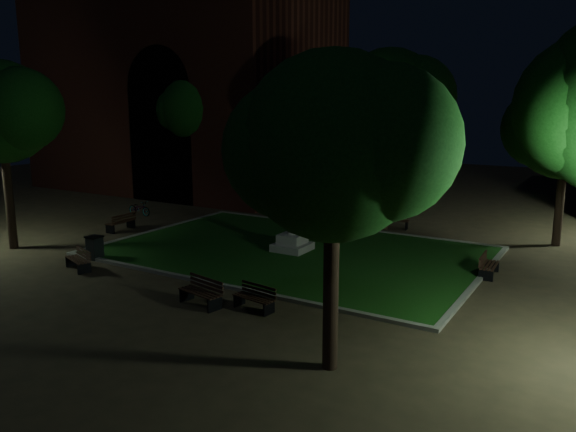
% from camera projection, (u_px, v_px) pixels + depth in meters
% --- Properties ---
extents(ground, '(80.00, 80.00, 0.00)m').
position_uv_depth(ground, '(266.00, 264.00, 21.82)').
color(ground, '#3F3222').
extents(lawn, '(15.00, 10.00, 0.08)m').
position_uv_depth(lawn, '(292.00, 251.00, 23.49)').
color(lawn, '#1A4C14').
rests_on(lawn, ground).
extents(lawn_kerb, '(15.40, 10.40, 0.12)m').
position_uv_depth(lawn_kerb, '(292.00, 251.00, 23.48)').
color(lawn_kerb, slate).
rests_on(lawn_kerb, ground).
extents(monument, '(1.40, 1.40, 3.20)m').
position_uv_depth(monument, '(292.00, 230.00, 23.30)').
color(monument, '#A29B92').
rests_on(monument, lawn).
extents(building_main, '(20.00, 12.00, 15.00)m').
position_uv_depth(building_main, '(185.00, 84.00, 39.91)').
color(building_main, '#4E2017').
rests_on(building_main, ground).
extents(tree_west, '(5.21, 4.25, 7.91)m').
position_uv_depth(tree_west, '(1.00, 112.00, 22.95)').
color(tree_west, black).
rests_on(tree_west, ground).
extents(tree_north_wl, '(5.59, 4.56, 8.51)m').
position_uv_depth(tree_north_wl, '(314.00, 101.00, 27.83)').
color(tree_north_wl, black).
rests_on(tree_north_wl, ground).
extents(tree_north_er, '(5.82, 4.75, 8.69)m').
position_uv_depth(tree_north_er, '(391.00, 99.00, 26.40)').
color(tree_north_er, black).
rests_on(tree_north_er, ground).
extents(tree_ne, '(5.58, 4.56, 7.47)m').
position_uv_depth(tree_ne, '(570.00, 126.00, 23.51)').
color(tree_ne, black).
rests_on(tree_ne, ground).
extents(tree_se, '(5.19, 4.24, 7.35)m').
position_uv_depth(tree_se, '(337.00, 147.00, 12.22)').
color(tree_se, black).
rests_on(tree_se, ground).
extents(tree_nw, '(5.54, 4.53, 8.03)m').
position_uv_depth(tree_nw, '(199.00, 109.00, 34.21)').
color(tree_nw, black).
rests_on(tree_nw, ground).
extents(tree_far_north, '(5.06, 4.13, 7.40)m').
position_uv_depth(tree_far_north, '(313.00, 117.00, 31.67)').
color(tree_far_north, black).
rests_on(tree_far_north, ground).
extents(lamppost_nw, '(1.18, 0.28, 4.51)m').
position_uv_depth(lamppost_nw, '(194.00, 150.00, 35.94)').
color(lamppost_nw, black).
rests_on(lamppost_nw, ground).
extents(bench_near_left, '(1.63, 0.84, 0.86)m').
position_uv_depth(bench_near_left, '(202.00, 293.00, 17.33)').
color(bench_near_left, black).
rests_on(bench_near_left, ground).
extents(bench_near_right, '(1.43, 0.67, 0.76)m').
position_uv_depth(bench_near_right, '(255.00, 298.00, 16.98)').
color(bench_near_right, black).
rests_on(bench_near_right, ground).
extents(bench_west_near, '(1.51, 0.94, 0.78)m').
position_uv_depth(bench_west_near, '(79.00, 260.00, 21.01)').
color(bench_west_near, black).
rests_on(bench_west_near, ground).
extents(bench_left_side, '(0.61, 1.58, 0.86)m').
position_uv_depth(bench_left_side, '(121.00, 223.00, 27.28)').
color(bench_left_side, black).
rests_on(bench_left_side, ground).
extents(bench_right_side, '(0.57, 1.47, 0.80)m').
position_uv_depth(bench_right_side, '(488.00, 266.00, 20.25)').
color(bench_right_side, black).
rests_on(bench_right_side, ground).
extents(bench_far_side, '(1.53, 0.74, 0.81)m').
position_uv_depth(bench_far_side, '(394.00, 221.00, 27.74)').
color(bench_far_side, black).
rests_on(bench_far_side, ground).
extents(trash_bin, '(0.57, 0.57, 0.95)m').
position_uv_depth(trash_bin, '(95.00, 247.00, 22.37)').
color(trash_bin, black).
rests_on(trash_bin, ground).
extents(bicycle, '(1.53, 0.53, 0.80)m').
position_uv_depth(bicycle, '(139.00, 208.00, 30.99)').
color(bicycle, black).
rests_on(bicycle, ground).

